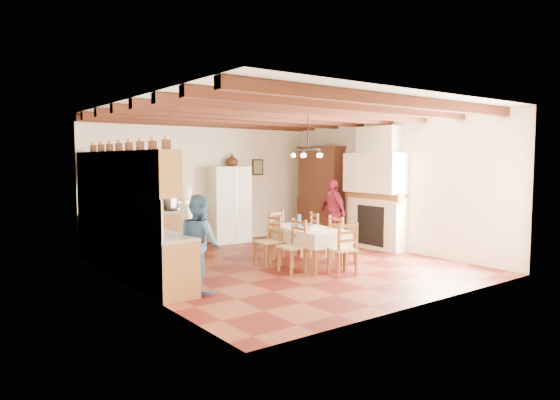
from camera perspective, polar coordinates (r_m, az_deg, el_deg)
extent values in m
cube|color=#4C130F|center=(9.78, 0.58, -7.52)|extent=(6.00, 6.50, 0.02)
cube|color=silver|center=(9.61, 0.60, 10.37)|extent=(6.00, 6.50, 0.02)
cube|color=#F0EACC|center=(12.33, -8.63, 2.04)|extent=(6.00, 0.02, 3.00)
cube|color=#F0EACC|center=(7.26, 16.36, 0.08)|extent=(6.00, 0.02, 3.00)
cube|color=#F0EACC|center=(8.12, -16.57, 0.54)|extent=(0.02, 6.50, 3.00)
cube|color=#F0EACC|center=(11.64, 12.47, 1.83)|extent=(0.02, 6.50, 3.00)
cube|color=brown|center=(9.34, -16.85, -5.56)|extent=(0.60, 4.30, 0.86)
cube|color=brown|center=(11.49, -14.67, -3.61)|extent=(2.30, 0.60, 0.86)
cube|color=gray|center=(9.27, -16.92, -2.82)|extent=(0.62, 4.30, 0.04)
cube|color=gray|center=(11.44, -14.72, -1.38)|extent=(2.34, 0.62, 0.04)
cube|color=beige|center=(9.14, -18.65, -0.95)|extent=(0.03, 4.30, 0.60)
cube|color=beige|center=(11.67, -15.28, 0.31)|extent=(2.30, 0.03, 0.60)
cube|color=brown|center=(9.15, -17.80, 3.16)|extent=(0.35, 4.20, 0.70)
cube|color=black|center=(13.09, -2.57, 3.78)|extent=(0.34, 0.03, 0.42)
cube|color=white|center=(12.47, -5.97, -0.48)|extent=(1.01, 0.86, 1.88)
cube|color=white|center=(9.71, 3.16, -3.32)|extent=(1.00, 1.74, 0.05)
cube|color=brown|center=(8.97, 4.05, -6.34)|extent=(0.08, 0.08, 0.69)
cube|color=brown|center=(9.39, 7.49, -5.88)|extent=(0.08, 0.08, 0.69)
cube|color=brown|center=(10.20, -0.84, -4.99)|extent=(0.08, 0.08, 0.69)
cube|color=brown|center=(10.56, 2.38, -4.65)|extent=(0.08, 0.08, 0.69)
torus|color=black|center=(9.61, 3.20, 5.82)|extent=(0.47, 0.47, 0.03)
imported|color=white|center=(8.84, -10.63, -3.52)|extent=(0.52, 0.67, 1.62)
imported|color=#365F86|center=(7.87, -9.13, -4.88)|extent=(0.59, 0.75, 1.52)
imported|color=#AF2B48|center=(11.94, 6.03, -1.40)|extent=(0.52, 0.98, 1.59)
imported|color=silver|center=(11.70, -11.58, -0.27)|extent=(0.65, 0.48, 0.33)
imported|color=#3D2014|center=(12.49, -5.51, 4.57)|extent=(0.37, 0.37, 0.32)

